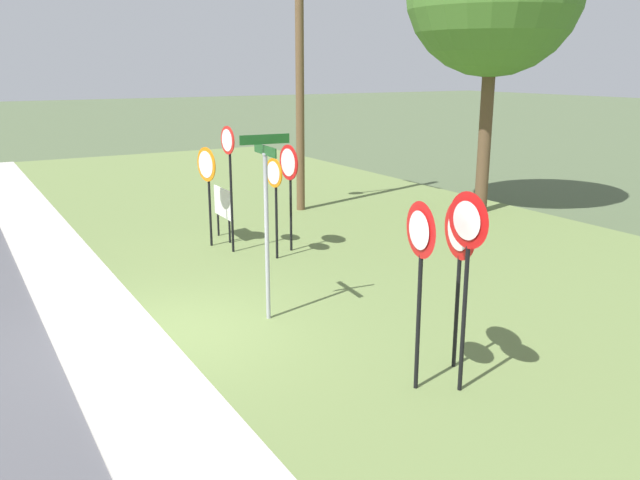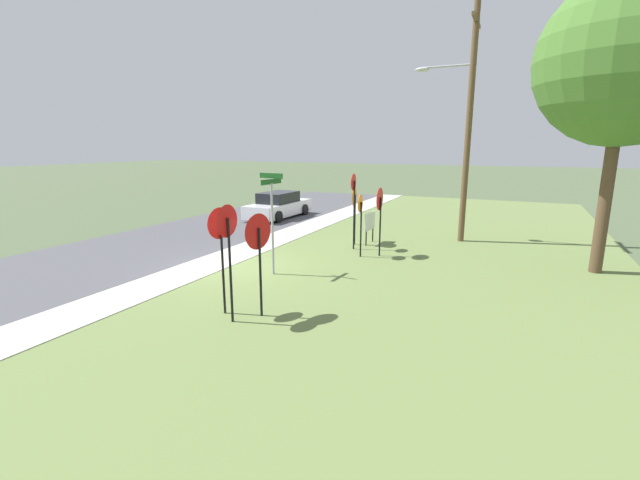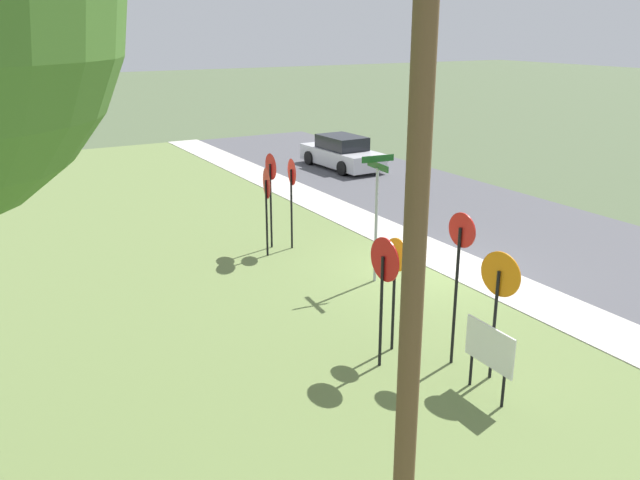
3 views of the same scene
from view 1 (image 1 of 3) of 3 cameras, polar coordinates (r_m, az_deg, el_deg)
The scene contains 13 objects.
ground_plane at distance 10.59m, azimuth -13.30°, elevation -8.22°, with size 160.00×160.00×0.00m, color #4C5B3D.
sidewalk_strip at distance 10.41m, azimuth -17.56°, elevation -8.79°, with size 44.00×1.60×0.06m, color #BCB7AD.
grass_median at distance 13.42m, azimuth 11.94°, elevation -3.07°, with size 44.00×12.00×0.04m, color olive.
stop_sign_near_left at distance 14.48m, azimuth -2.72°, elevation 5.79°, with size 0.78×0.10×2.41m.
stop_sign_near_right at distance 14.46m, azimuth -7.96°, elevation 6.61°, with size 0.61×0.11×2.82m.
stop_sign_far_left at distance 13.90m, azimuth -3.98°, elevation 4.59°, with size 0.62×0.11×2.20m.
stop_sign_far_center at distance 15.10m, azimuth -9.85°, elevation 5.65°, with size 0.77×0.15×2.30m.
yield_sign_near_left at distance 8.12m, azimuth 12.69°, elevation -0.45°, with size 0.71×0.10×2.61m.
yield_sign_near_right at distance 8.83m, azimuth 12.03°, elevation -0.41°, with size 0.80×0.19×2.37m.
yield_sign_far_left at distance 8.10m, azimuth 8.68°, elevation -1.03°, with size 0.71×0.14×2.48m.
street_name_post at distance 10.43m, azimuth -4.72°, elevation 2.43°, with size 0.96×0.81×3.04m.
utility_pole at distance 18.66m, azimuth -2.21°, elevation 18.07°, with size 2.10×2.32×9.45m.
notice_board at distance 15.80m, azimuth -8.49°, elevation 3.01°, with size 1.10×0.07×1.25m.
Camera 1 is at (9.40, -2.68, 4.09)m, focal length 36.56 mm.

